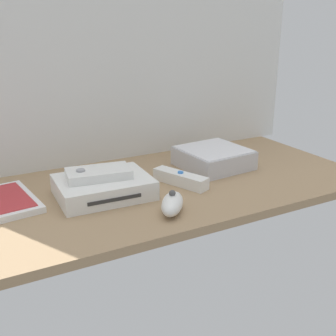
{
  "coord_description": "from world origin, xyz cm",
  "views": [
    {
      "loc": [
        -46.77,
        -86.63,
        38.53
      ],
      "look_at": [
        0.0,
        0.0,
        4.0
      ],
      "focal_mm": 45.39,
      "sensor_mm": 36.0,
      "label": 1
    }
  ],
  "objects_px": {
    "game_console": "(103,187)",
    "mini_computer": "(213,158)",
    "remote_nunchuk": "(172,204)",
    "game_case": "(1,202)",
    "remote_classic_pad": "(98,173)",
    "remote_wand": "(180,179)"
  },
  "relations": [
    {
      "from": "remote_classic_pad",
      "to": "game_case",
      "type": "bearing_deg",
      "value": 175.16
    },
    {
      "from": "mini_computer",
      "to": "game_case",
      "type": "xyz_separation_m",
      "value": [
        -0.55,
        0.01,
        -0.02
      ]
    },
    {
      "from": "remote_wand",
      "to": "game_case",
      "type": "bearing_deg",
      "value": 146.8
    },
    {
      "from": "game_console",
      "to": "mini_computer",
      "type": "bearing_deg",
      "value": 10.65
    },
    {
      "from": "game_case",
      "to": "remote_wand",
      "type": "xyz_separation_m",
      "value": [
        0.41,
        -0.08,
        0.01
      ]
    },
    {
      "from": "remote_nunchuk",
      "to": "remote_wand",
      "type": "bearing_deg",
      "value": 91.19
    },
    {
      "from": "game_console",
      "to": "remote_classic_pad",
      "type": "height_order",
      "value": "remote_classic_pad"
    },
    {
      "from": "remote_nunchuk",
      "to": "game_case",
      "type": "bearing_deg",
      "value": -176.89
    },
    {
      "from": "remote_wand",
      "to": "remote_classic_pad",
      "type": "height_order",
      "value": "remote_classic_pad"
    },
    {
      "from": "mini_computer",
      "to": "remote_wand",
      "type": "relative_size",
      "value": 1.21
    },
    {
      "from": "remote_nunchuk",
      "to": "mini_computer",
      "type": "bearing_deg",
      "value": 77.33
    },
    {
      "from": "remote_wand",
      "to": "remote_nunchuk",
      "type": "distance_m",
      "value": 0.16
    },
    {
      "from": "remote_wand",
      "to": "remote_nunchuk",
      "type": "height_order",
      "value": "remote_nunchuk"
    },
    {
      "from": "game_console",
      "to": "mini_computer",
      "type": "height_order",
      "value": "mini_computer"
    },
    {
      "from": "remote_nunchuk",
      "to": "remote_classic_pad",
      "type": "bearing_deg",
      "value": 159.78
    },
    {
      "from": "game_console",
      "to": "game_case",
      "type": "height_order",
      "value": "game_console"
    },
    {
      "from": "remote_wand",
      "to": "remote_classic_pad",
      "type": "bearing_deg",
      "value": 149.31
    },
    {
      "from": "game_console",
      "to": "remote_classic_pad",
      "type": "xyz_separation_m",
      "value": [
        -0.01,
        0.01,
        0.03
      ]
    },
    {
      "from": "game_console",
      "to": "mini_computer",
      "type": "distance_m",
      "value": 0.34
    },
    {
      "from": "game_case",
      "to": "remote_nunchuk",
      "type": "distance_m",
      "value": 0.38
    },
    {
      "from": "game_case",
      "to": "remote_nunchuk",
      "type": "bearing_deg",
      "value": -40.68
    },
    {
      "from": "game_console",
      "to": "remote_nunchuk",
      "type": "distance_m",
      "value": 0.18
    }
  ]
}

